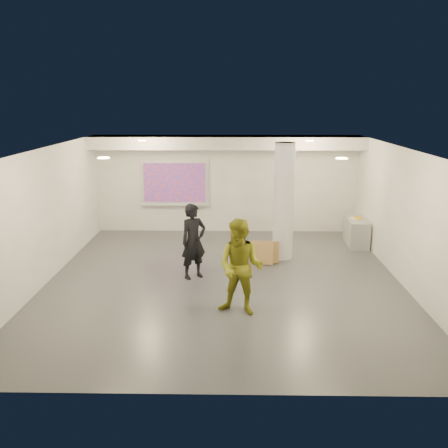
{
  "coord_description": "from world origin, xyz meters",
  "views": [
    {
      "loc": [
        0.21,
        -10.72,
        4.03
      ],
      "look_at": [
        0.0,
        0.4,
        1.25
      ],
      "focal_mm": 40.0,
      "sensor_mm": 36.0,
      "label": 1
    }
  ],
  "objects_px": {
    "column": "(284,201)",
    "man": "(241,267)",
    "woman": "(194,241)",
    "projection_screen": "(175,183)",
    "credenza": "(356,232)"
  },
  "relations": [
    {
      "from": "projection_screen",
      "to": "credenza",
      "type": "distance_m",
      "value": 5.62
    },
    {
      "from": "woman",
      "to": "man",
      "type": "bearing_deg",
      "value": -96.76
    },
    {
      "from": "woman",
      "to": "man",
      "type": "distance_m",
      "value": 2.25
    },
    {
      "from": "column",
      "to": "projection_screen",
      "type": "bearing_deg",
      "value": 139.44
    },
    {
      "from": "column",
      "to": "man",
      "type": "relative_size",
      "value": 1.61
    },
    {
      "from": "projection_screen",
      "to": "man",
      "type": "xyz_separation_m",
      "value": [
        1.96,
        -6.18,
        -0.59
      ]
    },
    {
      "from": "woman",
      "to": "man",
      "type": "height_order",
      "value": "man"
    },
    {
      "from": "column",
      "to": "projection_screen",
      "type": "distance_m",
      "value": 4.08
    },
    {
      "from": "man",
      "to": "projection_screen",
      "type": "bearing_deg",
      "value": 126.18
    },
    {
      "from": "column",
      "to": "projection_screen",
      "type": "xyz_separation_m",
      "value": [
        -3.1,
        2.65,
        0.03
      ]
    },
    {
      "from": "projection_screen",
      "to": "column",
      "type": "bearing_deg",
      "value": -40.56
    },
    {
      "from": "credenza",
      "to": "man",
      "type": "xyz_separation_m",
      "value": [
        -3.36,
        -4.78,
        0.56
      ]
    },
    {
      "from": "projection_screen",
      "to": "credenza",
      "type": "relative_size",
      "value": 1.62
    },
    {
      "from": "credenza",
      "to": "projection_screen",
      "type": "bearing_deg",
      "value": 168.42
    },
    {
      "from": "projection_screen",
      "to": "woman",
      "type": "bearing_deg",
      "value": -77.86
    }
  ]
}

